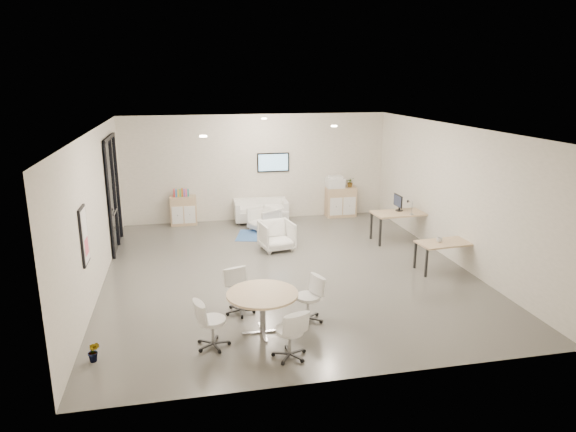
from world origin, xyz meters
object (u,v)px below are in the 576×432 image
(armchair_left, at_px, (264,218))
(round_table, at_px, (262,297))
(desk_front, at_px, (446,245))
(loveseat, at_px, (261,212))
(sideboard_right, at_px, (341,202))
(desk_rear, at_px, (401,215))
(armchair_right, at_px, (277,234))
(sideboard_left, at_px, (183,211))

(armchair_left, xyz_separation_m, round_table, (-1.01, -6.03, 0.28))
(desk_front, bearing_deg, loveseat, 120.20)
(desk_front, xyz_separation_m, round_table, (-4.51, -2.08, 0.05))
(sideboard_right, distance_m, desk_front, 5.11)
(round_table, bearing_deg, loveseat, 81.36)
(sideboard_right, relative_size, desk_rear, 0.60)
(loveseat, bearing_deg, armchair_left, -90.21)
(armchair_left, bearing_deg, round_table, -39.52)
(armchair_left, bearing_deg, armchair_right, -28.65)
(desk_rear, xyz_separation_m, round_table, (-4.42, -4.34, -0.06))
(sideboard_right, distance_m, armchair_left, 2.83)
(armchair_right, xyz_separation_m, desk_rear, (3.38, 0.03, 0.31))
(sideboard_right, xyz_separation_m, round_table, (-3.62, -7.11, 0.19))
(loveseat, height_order, armchair_left, armchair_left)
(sideboard_right, xyz_separation_m, loveseat, (-2.56, -0.15, -0.14))
(armchair_left, height_order, round_table, armchair_left)
(desk_rear, bearing_deg, armchair_right, 177.72)
(desk_rear, distance_m, round_table, 6.20)
(armchair_right, distance_m, desk_rear, 3.39)
(sideboard_left, height_order, desk_front, sideboard_left)
(sideboard_right, height_order, loveseat, sideboard_right)
(armchair_left, xyz_separation_m, desk_rear, (3.42, -1.69, 0.34))
(desk_rear, bearing_deg, armchair_left, 150.89)
(sideboard_right, height_order, desk_front, sideboard_right)
(loveseat, relative_size, armchair_right, 2.01)
(loveseat, height_order, desk_rear, desk_rear)
(armchair_right, relative_size, desk_front, 0.59)
(sideboard_left, distance_m, armchair_left, 2.50)
(sideboard_left, relative_size, sideboard_right, 0.92)
(armchair_left, distance_m, desk_rear, 3.83)
(loveseat, xyz_separation_m, armchair_left, (-0.05, -0.93, 0.05))
(desk_rear, bearing_deg, loveseat, 139.29)
(sideboard_right, height_order, armchair_left, sideboard_right)
(sideboard_right, bearing_deg, sideboard_left, 179.69)
(armchair_left, height_order, desk_front, armchair_left)
(loveseat, relative_size, armchair_left, 2.18)
(loveseat, bearing_deg, armchair_right, -87.19)
(desk_front, bearing_deg, desk_rear, 87.22)
(sideboard_left, height_order, round_table, sideboard_left)
(round_table, bearing_deg, desk_front, 24.72)
(desk_rear, height_order, round_table, desk_rear)
(round_table, bearing_deg, desk_rear, 44.48)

